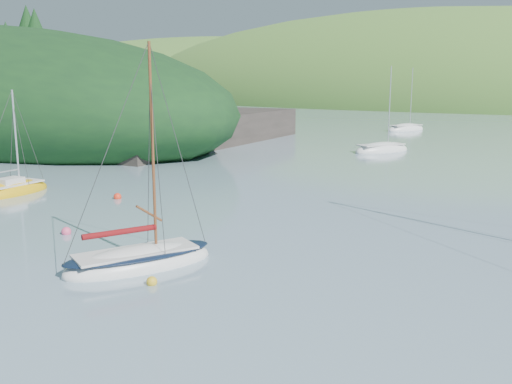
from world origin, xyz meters
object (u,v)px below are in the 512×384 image
Objects in this scene: daysailer_white at (139,261)px; sailboat_yellow at (12,191)px; distant_sloop_a at (382,150)px; distant_sloop_c at (406,129)px.

daysailer_white is 18.91m from sailboat_yellow.
daysailer_white is 1.28× the size of sailboat_yellow.
daysailer_white is 41.42m from distant_sloop_a.
distant_sloop_a is at bearing 122.08° from daysailer_white.
distant_sloop_c is (1.49, 61.07, -0.00)m from sailboat_yellow.
daysailer_white is 67.96m from distant_sloop_c.
distant_sloop_c reaches higher than sailboat_yellow.
sailboat_yellow is at bearing -72.61° from distant_sloop_c.
daysailer_white is at bearing -24.84° from sailboat_yellow.
distant_sloop_c is (-16.80, 65.85, -0.05)m from daysailer_white.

